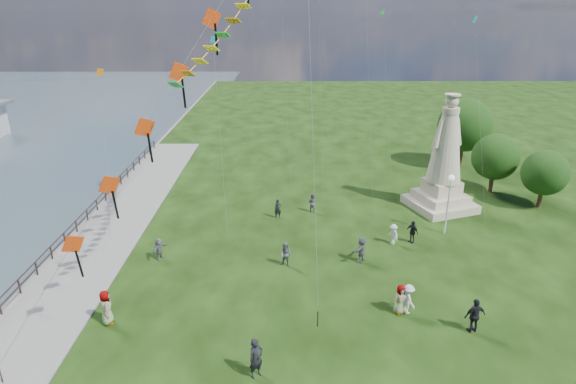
{
  "coord_description": "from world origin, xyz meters",
  "views": [
    {
      "loc": [
        -1.11,
        -17.61,
        15.4
      ],
      "look_at": [
        -1.0,
        8.0,
        5.5
      ],
      "focal_mm": 30.0,
      "sensor_mm": 36.0,
      "label": 1
    }
  ],
  "objects_px": {
    "person_0": "(256,358)",
    "person_3": "(475,316)",
    "statue": "(444,167)",
    "lamppost": "(450,192)",
    "person_11": "(361,249)",
    "person_7": "(312,203)",
    "person_5": "(159,249)",
    "person_6": "(278,209)",
    "person_4": "(400,299)",
    "person_9": "(412,232)",
    "person_2": "(408,299)",
    "person_1": "(286,254)",
    "person_10": "(106,307)",
    "person_8": "(393,234)"
  },
  "relations": [
    {
      "from": "person_11",
      "to": "person_7",
      "type": "bearing_deg",
      "value": -125.46
    },
    {
      "from": "person_0",
      "to": "statue",
      "type": "bearing_deg",
      "value": 14.57
    },
    {
      "from": "statue",
      "to": "person_3",
      "type": "distance_m",
      "value": 16.58
    },
    {
      "from": "lamppost",
      "to": "person_5",
      "type": "xyz_separation_m",
      "value": [
        -19.78,
        -3.71,
        -2.5
      ]
    },
    {
      "from": "person_0",
      "to": "person_6",
      "type": "distance_m",
      "value": 17.2
    },
    {
      "from": "person_5",
      "to": "person_10",
      "type": "relative_size",
      "value": 0.76
    },
    {
      "from": "person_4",
      "to": "person_8",
      "type": "bearing_deg",
      "value": 54.07
    },
    {
      "from": "person_3",
      "to": "person_11",
      "type": "xyz_separation_m",
      "value": [
        -4.63,
        7.22,
        -0.1
      ]
    },
    {
      "from": "lamppost",
      "to": "person_5",
      "type": "relative_size",
      "value": 3.06
    },
    {
      "from": "person_2",
      "to": "person_6",
      "type": "xyz_separation_m",
      "value": [
        -7.13,
        12.46,
        -0.08
      ]
    },
    {
      "from": "person_11",
      "to": "person_0",
      "type": "bearing_deg",
      "value": 5.06
    },
    {
      "from": "statue",
      "to": "person_0",
      "type": "height_order",
      "value": "statue"
    },
    {
      "from": "person_7",
      "to": "person_9",
      "type": "xyz_separation_m",
      "value": [
        6.67,
        -5.39,
        0.04
      ]
    },
    {
      "from": "person_3",
      "to": "person_4",
      "type": "relative_size",
      "value": 1.12
    },
    {
      "from": "person_0",
      "to": "person_2",
      "type": "relative_size",
      "value": 1.15
    },
    {
      "from": "lamppost",
      "to": "person_11",
      "type": "distance_m",
      "value": 8.22
    },
    {
      "from": "lamppost",
      "to": "person_8",
      "type": "bearing_deg",
      "value": -158.22
    },
    {
      "from": "statue",
      "to": "person_0",
      "type": "relative_size",
      "value": 4.76
    },
    {
      "from": "lamppost",
      "to": "person_2",
      "type": "bearing_deg",
      "value": -117.41
    },
    {
      "from": "person_5",
      "to": "person_8",
      "type": "xyz_separation_m",
      "value": [
        15.64,
        2.06,
        -0.0
      ]
    },
    {
      "from": "person_6",
      "to": "person_11",
      "type": "height_order",
      "value": "person_11"
    },
    {
      "from": "person_8",
      "to": "person_10",
      "type": "relative_size",
      "value": 0.76
    },
    {
      "from": "person_2",
      "to": "person_5",
      "type": "xyz_separation_m",
      "value": [
        -14.75,
        5.99,
        -0.11
      ]
    },
    {
      "from": "person_4",
      "to": "person_9",
      "type": "xyz_separation_m",
      "value": [
        2.7,
        8.32,
        -0.04
      ]
    },
    {
      "from": "person_9",
      "to": "person_10",
      "type": "distance_m",
      "value": 20.21
    },
    {
      "from": "person_4",
      "to": "person_6",
      "type": "distance_m",
      "value": 14.18
    },
    {
      "from": "person_0",
      "to": "person_3",
      "type": "xyz_separation_m",
      "value": [
        10.79,
        3.09,
        -0.02
      ]
    },
    {
      "from": "person_7",
      "to": "person_11",
      "type": "relative_size",
      "value": 0.9
    },
    {
      "from": "person_4",
      "to": "lamppost",
      "type": "bearing_deg",
      "value": 34.12
    },
    {
      "from": "person_3",
      "to": "person_5",
      "type": "xyz_separation_m",
      "value": [
        -17.7,
        7.62,
        -0.22
      ]
    },
    {
      "from": "person_6",
      "to": "person_7",
      "type": "bearing_deg",
      "value": 17.25
    },
    {
      "from": "person_7",
      "to": "person_10",
      "type": "bearing_deg",
      "value": 79.33
    },
    {
      "from": "person_7",
      "to": "person_5",
      "type": "bearing_deg",
      "value": 63.93
    },
    {
      "from": "person_5",
      "to": "person_11",
      "type": "xyz_separation_m",
      "value": [
        13.07,
        -0.41,
        0.13
      ]
    },
    {
      "from": "lamppost",
      "to": "person_7",
      "type": "xyz_separation_m",
      "value": [
        -9.43,
        3.97,
        -2.46
      ]
    },
    {
      "from": "person_10",
      "to": "person_6",
      "type": "bearing_deg",
      "value": -52.48
    },
    {
      "from": "statue",
      "to": "person_7",
      "type": "relative_size",
      "value": 5.98
    },
    {
      "from": "person_1",
      "to": "person_3",
      "type": "relative_size",
      "value": 0.86
    },
    {
      "from": "statue",
      "to": "lamppost",
      "type": "bearing_deg",
      "value": -122.18
    },
    {
      "from": "person_11",
      "to": "lamppost",
      "type": "bearing_deg",
      "value": 157.48
    },
    {
      "from": "person_6",
      "to": "person_0",
      "type": "bearing_deg",
      "value": -99.07
    },
    {
      "from": "person_4",
      "to": "person_3",
      "type": "bearing_deg",
      "value": -51.8
    },
    {
      "from": "person_6",
      "to": "person_2",
      "type": "bearing_deg",
      "value": -66.93
    },
    {
      "from": "person_0",
      "to": "person_9",
      "type": "xyz_separation_m",
      "value": [
        10.1,
        13.01,
        -0.16
      ]
    },
    {
      "from": "person_1",
      "to": "person_3",
      "type": "xyz_separation_m",
      "value": [
        9.48,
        -6.65,
        0.14
      ]
    },
    {
      "from": "person_2",
      "to": "person_9",
      "type": "height_order",
      "value": "person_2"
    },
    {
      "from": "person_10",
      "to": "person_11",
      "type": "height_order",
      "value": "person_10"
    },
    {
      "from": "person_1",
      "to": "person_8",
      "type": "xyz_separation_m",
      "value": [
        7.42,
        3.04,
        -0.09
      ]
    },
    {
      "from": "lamppost",
      "to": "person_11",
      "type": "relative_size",
      "value": 2.61
    },
    {
      "from": "person_2",
      "to": "person_11",
      "type": "bearing_deg",
      "value": -2.51
    }
  ]
}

